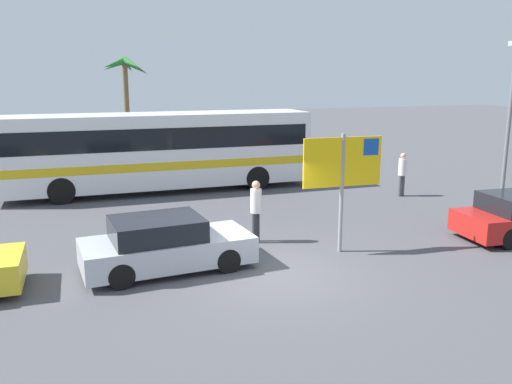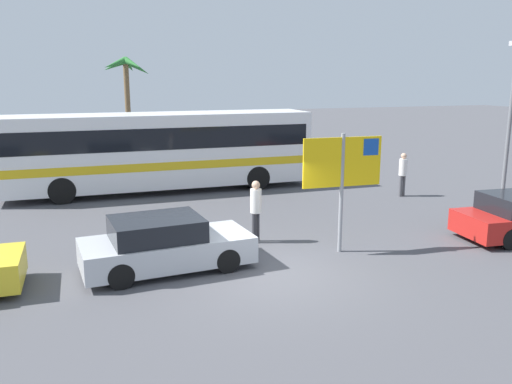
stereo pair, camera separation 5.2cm
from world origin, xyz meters
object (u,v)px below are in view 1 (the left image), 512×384
pedestrian_near_sign (402,171)px  ferry_sign (344,167)px  bus_front_coach (159,148)px  pedestrian_by_bus (256,206)px  car_silver (165,245)px

pedestrian_near_sign → ferry_sign: bearing=-66.1°
bus_front_coach → pedestrian_near_sign: bearing=-24.8°
ferry_sign → pedestrian_by_bus: 2.76m
bus_front_coach → car_silver: (-1.37, -9.19, -1.15)m
car_silver → pedestrian_near_sign: pedestrian_near_sign is taller
ferry_sign → car_silver: ferry_sign is taller
ferry_sign → pedestrian_near_sign: bearing=46.3°
ferry_sign → car_silver: 5.03m
car_silver → pedestrian_by_bus: 3.16m
ferry_sign → pedestrian_by_bus: size_ratio=1.79×
pedestrian_near_sign → pedestrian_by_bus: bearing=-83.2°
bus_front_coach → pedestrian_by_bus: bearing=-79.5°
bus_front_coach → pedestrian_by_bus: size_ratio=6.92×
bus_front_coach → pedestrian_near_sign: bus_front_coach is taller
pedestrian_near_sign → car_silver: bearing=-83.5°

